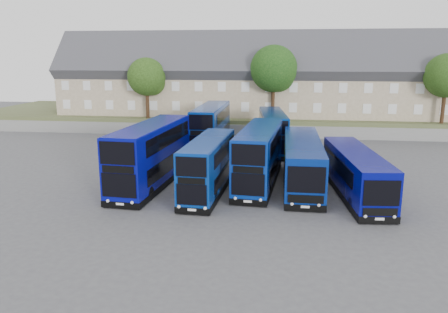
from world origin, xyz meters
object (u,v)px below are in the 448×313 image
at_px(tree_mid, 275,71).
at_px(tree_east, 448,77).
at_px(dd_front_left, 151,156).
at_px(coach_east_a, 302,163).
at_px(tree_west, 148,78).
at_px(dd_front_mid, 208,167).

relative_size(tree_mid, tree_east, 1.12).
bearing_deg(tree_east, dd_front_left, -141.91).
xyz_separation_m(coach_east_a, tree_west, (-18.63, 21.08, 5.32)).
height_order(dd_front_left, coach_east_a, dd_front_left).
distance_m(dd_front_mid, tree_mid, 25.69).
bearing_deg(dd_front_left, coach_east_a, 12.08).
height_order(coach_east_a, tree_west, tree_west).
bearing_deg(dd_front_left, tree_mid, 73.16).
bearing_deg(coach_east_a, tree_east, 50.67).
distance_m(dd_front_mid, tree_west, 27.29).
relative_size(dd_front_left, tree_west, 1.57).
bearing_deg(dd_front_mid, tree_east, 47.59).
height_order(coach_east_a, tree_mid, tree_mid).
relative_size(coach_east_a, tree_mid, 1.41).
height_order(dd_front_mid, coach_east_a, dd_front_mid).
bearing_deg(tree_east, dd_front_mid, -135.17).
height_order(dd_front_mid, tree_mid, tree_mid).
bearing_deg(tree_mid, dd_front_mid, -99.77).
bearing_deg(tree_west, tree_mid, 1.79).
distance_m(dd_front_mid, tree_east, 34.60).
relative_size(dd_front_left, tree_east, 1.47).
bearing_deg(tree_west, dd_front_mid, -63.96).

